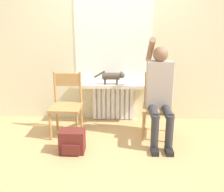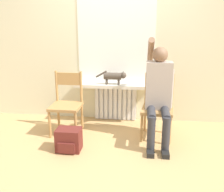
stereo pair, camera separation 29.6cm
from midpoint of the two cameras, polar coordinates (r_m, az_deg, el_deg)
ground_plane at (r=3.36m, az=1.22°, el=-12.21°), size 12.00×12.00×0.00m
wall_with_window at (r=4.18m, az=3.02°, el=12.83°), size 7.00×0.06×2.70m
radiator at (r=4.30m, az=2.74°, el=-1.38°), size 0.68×0.08×0.59m
windowsill at (r=4.10m, az=2.69°, el=2.40°), size 1.25×0.33×0.05m
window_glass at (r=4.15m, az=2.98°, el=12.36°), size 1.20×0.01×1.35m
chair_left at (r=3.79m, az=-7.66°, el=-1.54°), size 0.43×0.43×0.89m
chair_right at (r=3.70m, az=12.21°, el=-2.25°), size 0.47×0.47×0.89m
person at (r=3.52m, az=12.55°, el=0.91°), size 0.36×1.01×1.39m
cat at (r=4.01m, az=2.69°, el=4.32°), size 0.47×0.11×0.21m
backpack at (r=3.37m, az=-6.90°, el=-9.51°), size 0.31×0.25×0.29m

